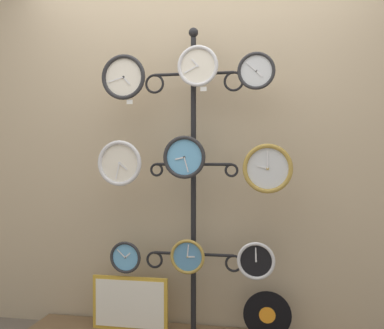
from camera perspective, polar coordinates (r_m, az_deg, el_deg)
shop_wall at (r=3.10m, az=0.74°, el=4.49°), size 4.40×0.04×2.80m
display_stand at (r=2.97m, az=0.19°, el=-7.51°), size 0.66×0.32×2.05m
clock_top_left at (r=2.99m, az=-8.68°, el=10.90°), size 0.29×0.04×0.29m
clock_top_center at (r=2.90m, az=0.75°, el=12.39°), size 0.26×0.04×0.26m
clock_top_right at (r=2.83m, az=8.17°, el=11.67°), size 0.23×0.04×0.23m
clock_middle_left at (r=2.95m, az=-9.16°, el=0.16°), size 0.30×0.04×0.30m
clock_middle_center at (r=2.83m, az=-0.97°, el=0.93°), size 0.27×0.04×0.27m
clock_middle_right at (r=2.77m, az=9.58°, el=-0.51°), size 0.30×0.04×0.30m
clock_bottom_left at (r=3.05m, az=-8.43°, el=-11.57°), size 0.21×0.04×0.21m
clock_bottom_center at (r=2.93m, az=-0.55°, el=-11.61°), size 0.22×0.04×0.22m
clock_bottom_right at (r=2.86m, az=8.14°, el=-12.01°), size 0.24×0.04×0.24m
vinyl_record at (r=3.02m, az=9.54°, el=-18.34°), size 0.30×0.01×0.30m
picture_frame at (r=3.14m, az=-7.90°, el=-17.09°), size 0.51×0.02×0.36m
price_tag_upper at (r=2.95m, az=-7.93°, el=7.89°), size 0.04×0.00×0.03m
price_tag_mid at (r=2.87m, az=1.46°, el=9.57°), size 0.04×0.00×0.03m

